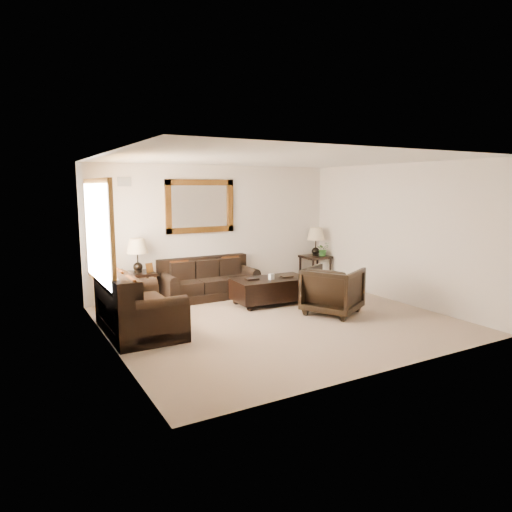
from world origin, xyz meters
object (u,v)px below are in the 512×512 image
end_table_left (138,262)px  sofa (208,283)px  coffee_table (271,288)px  armchair (333,288)px  end_table_right (316,247)px  loveseat (135,310)px

end_table_left → sofa: bearing=-2.3°
coffee_table → armchair: bearing=-59.1°
sofa → end_table_right: end_table_right is taller
coffee_table → armchair: 1.30m
end_table_left → armchair: size_ratio=1.38×
sofa → end_table_left: end_table_left is taller
sofa → coffee_table: size_ratio=1.29×
sofa → loveseat: loveseat is taller
end_table_left → end_table_right: 4.19m
loveseat → coffee_table: size_ratio=1.14×
loveseat → end_table_left: size_ratio=1.34×
loveseat → armchair: loveseat is taller
end_table_right → armchair: end_table_right is taller
loveseat → coffee_table: bearing=-80.0°
armchair → sofa: bearing=4.1°
coffee_table → armchair: (0.60, -1.15, 0.15)m
sofa → armchair: 2.66m
sofa → end_table_right: bearing=1.1°
end_table_right → coffee_table: 2.30m
end_table_right → coffee_table: (-1.92, -1.14, -0.54)m
loveseat → coffee_table: loveseat is taller
loveseat → coffee_table: (2.76, 0.48, -0.05)m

